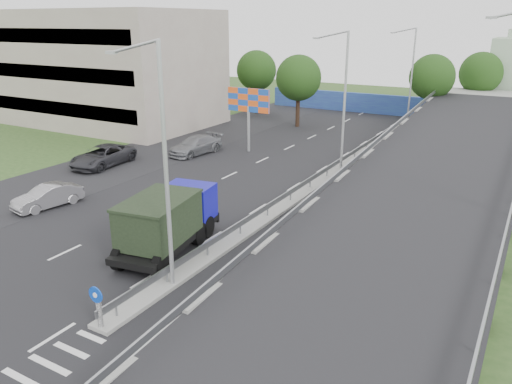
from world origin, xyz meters
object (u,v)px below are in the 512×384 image
Objects in this scene: lamp_post_near at (161,156)px; lamp_post_mid at (342,95)px; parked_car_d at (196,145)px; sign_bollard at (98,307)px; billboard at (249,104)px; parked_car_c at (103,156)px; lamp_post_far at (410,72)px; dump_truck at (168,219)px; parked_car_b at (48,197)px.

lamp_post_near is 1.00× the size of lamp_post_mid.
parked_car_d is (-12.62, 18.97, -5.04)m from lamp_post_near.
billboard reaches higher than sign_bollard.
sign_bollard is 0.29× the size of parked_car_c.
lamp_post_far reaches higher than parked_car_c.
sign_bollard is at bearing -53.03° from parked_car_d.
billboard is (-9.00, 25.83, 3.15)m from sign_bollard.
sign_bollard is 0.32× the size of parked_car_d.
parked_car_c is at bearing -155.24° from lamp_post_mid.
lamp_post_far is at bearing 89.86° from sign_bollard.
billboard reaches higher than parked_car_d.
dump_truck is (-2.23, 6.73, 0.62)m from sign_bollard.
parked_car_b is (-12.57, 7.74, -0.34)m from sign_bollard.
lamp_post_mid and lamp_post_far have the same top height.
lamp_post_near is 23.33m from parked_car_d.
lamp_post_near is 2.40× the size of parked_car_b.
lamp_post_far is at bearing 76.84° from dump_truck.
sign_bollard is 26.00m from parked_car_d.
parked_car_c reaches higher than parked_car_b.
lamp_post_mid reaches higher than parked_car_b.
dump_truck is 1.69× the size of parked_car_b.
sign_bollard reaches higher than parked_car_c.
parked_car_b is (-12.68, -16.08, -5.12)m from lamp_post_mid.
lamp_post_near is 20.00m from lamp_post_mid.
parked_car_d is (0.06, 15.05, 0.08)m from parked_car_b.
lamp_post_mid is 2.40× the size of parked_car_b.
parked_car_b is at bearing 148.36° from sign_bollard.
billboard is at bearing 109.21° from sign_bollard.
billboard is 12.80m from parked_car_c.
lamp_post_far reaches higher than dump_truck.
parked_car_b is (-12.68, 3.92, -5.12)m from lamp_post_near.
sign_bollard is 0.17× the size of lamp_post_far.
dump_truck is (6.77, -19.09, -2.53)m from billboard.
lamp_post_near is at bearing -48.15° from parked_car_d.
lamp_post_near and lamp_post_mid have the same top height.
billboard is at bearing 47.21° from parked_car_c.
sign_bollard is at bearing -48.83° from parked_car_c.
parked_car_d is (-12.62, -21.03, -5.04)m from lamp_post_far.
parked_car_d is at bearing 113.08° from dump_truck.
parked_car_d is at bearing 118.76° from sign_bollard.
lamp_post_far is 2.40× the size of parked_car_b.
dump_truck is at bearing 4.32° from parked_car_b.
lamp_post_mid reaches higher than parked_car_d.
parked_car_d is (-10.28, 16.06, -0.89)m from dump_truck.
dump_truck is 1.24× the size of parked_car_c.
lamp_post_far is (0.11, 43.83, 4.77)m from sign_bollard.
billboard is at bearing 99.97° from dump_truck.
sign_bollard is 23.14m from parked_car_c.
parked_car_c is at bearing 137.35° from dump_truck.
sign_bollard is 7.12m from dump_truck.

